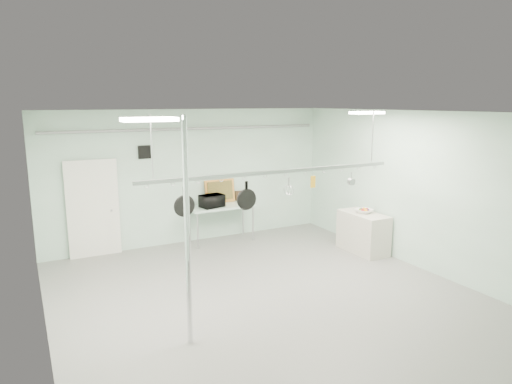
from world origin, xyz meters
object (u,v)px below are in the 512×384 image
chrome_pole (187,234)px  microwave (212,201)px  skillet_left (184,201)px  skillet_right (247,196)px  side_cabinet (363,232)px  skillet_mid (246,195)px  prep_table (221,208)px  pot_rack (276,170)px  coffee_canister (221,201)px  fruit_bowl (364,211)px

chrome_pole → microwave: (2.03, 4.14, -0.54)m
skillet_left → skillet_right: same height
side_cabinet → chrome_pole: bearing=-157.6°
skillet_left → skillet_mid: 1.07m
chrome_pole → skillet_right: (1.35, 0.90, 0.24)m
prep_table → skillet_left: (-2.03, -3.30, 1.03)m
prep_table → microwave: 0.35m
prep_table → skillet_left: skillet_left is taller
pot_rack → skillet_left: 1.67m
skillet_right → coffee_canister: bearing=70.5°
skillet_left → skillet_mid: size_ratio=0.95×
coffee_canister → skillet_left: 3.98m
chrome_pole → side_cabinet: (4.85, 2.00, -1.15)m
microwave → skillet_mid: skillet_mid is taller
chrome_pole → skillet_right: bearing=33.7°
microwave → coffee_canister: 0.29m
coffee_canister → side_cabinet: bearing=-41.1°
pot_rack → fruit_bowl: bearing=20.7°
skillet_mid → skillet_right: (0.01, 0.00, -0.00)m
pot_rack → fruit_bowl: (2.96, 1.12, -1.28)m
side_cabinet → pot_rack: bearing=-159.6°
skillet_left → microwave: bearing=58.0°
skillet_mid → skillet_right: size_ratio=0.98×
prep_table → fruit_bowl: (2.56, -2.18, 0.11)m
microwave → fruit_bowl: bearing=131.9°
skillet_left → fruit_bowl: bearing=10.3°
side_cabinet → prep_table: bearing=139.2°
side_cabinet → skillet_right: 3.92m
fruit_bowl → coffee_canister: bearing=139.3°
fruit_bowl → skillet_left: 4.81m
side_cabinet → microwave: bearing=142.8°
chrome_pole → pot_rack: (1.90, 0.90, 0.63)m
prep_table → fruit_bowl: fruit_bowl is taller
fruit_bowl → skillet_mid: size_ratio=0.78×
pot_rack → skillet_mid: (-0.56, 0.00, -0.38)m
coffee_canister → skillet_mid: (-0.97, -3.31, 0.83)m
side_cabinet → fruit_bowl: size_ratio=3.22×
skillet_right → skillet_left: bearing=176.7°
pot_rack → skillet_mid: bearing=180.0°
skillet_left → skillet_mid: bearing=-3.4°
chrome_pole → side_cabinet: bearing=22.4°
coffee_canister → fruit_bowl: coffee_canister is taller
microwave → skillet_right: (-0.68, -3.24, 0.79)m
prep_table → fruit_bowl: 3.37m
prep_table → coffee_canister: size_ratio=7.26×
side_cabinet → skillet_left: size_ratio=2.67×
fruit_bowl → skillet_left: bearing=-166.3°
prep_table → skillet_mid: bearing=-106.2°
coffee_canister → skillet_right: bearing=-106.2°
chrome_pole → skillet_left: 0.98m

